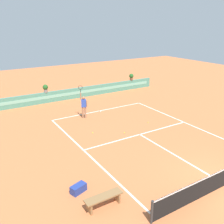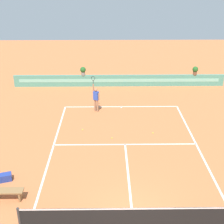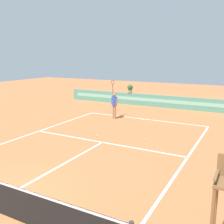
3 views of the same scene
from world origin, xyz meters
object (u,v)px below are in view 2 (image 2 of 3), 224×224
object	(u,v)px
bench_courtside	(5,193)
potted_plant_left	(83,70)
tennis_ball_mid_court	(83,130)
gear_bag	(4,178)
tennis_ball_near_baseline	(153,133)
tennis_player	(96,98)
tennis_ball_by_sideline	(112,138)
potted_plant_far_right	(195,70)

from	to	relation	value
bench_courtside	potted_plant_left	xyz separation A→B (m)	(2.39, 14.70, 1.04)
bench_courtside	tennis_ball_mid_court	bearing A→B (deg)	66.09
gear_bag	tennis_ball_near_baseline	size ratio (longest dim) A/B	10.29
bench_courtside	tennis_player	xyz separation A→B (m)	(3.65, 9.40, 0.67)
tennis_ball_mid_court	tennis_ball_by_sideline	size ratio (longest dim) A/B	1.00
gear_bag	potted_plant_left	world-z (taller)	potted_plant_left
tennis_ball_by_sideline	potted_plant_left	size ratio (longest dim) A/B	0.09
tennis_player	tennis_ball_by_sideline	distance (m)	4.24
bench_courtside	potted_plant_far_right	bearing A→B (deg)	50.94
gear_bag	tennis_ball_by_sideline	bearing A→B (deg)	37.93
bench_courtside	gear_bag	bearing A→B (deg)	109.49
gear_bag	tennis_ball_near_baseline	world-z (taller)	gear_bag
gear_bag	tennis_ball_near_baseline	distance (m)	9.03
tennis_ball_near_baseline	potted_plant_left	distance (m)	10.03
gear_bag	tennis_player	size ratio (longest dim) A/B	0.27
tennis_ball_by_sideline	tennis_ball_near_baseline	bearing A→B (deg)	13.53
tennis_player	potted_plant_left	xyz separation A→B (m)	(-1.26, 5.30, 0.36)
tennis_ball_mid_court	potted_plant_left	bearing A→B (deg)	93.51
potted_plant_far_right	tennis_ball_mid_court	bearing A→B (deg)	-137.86
tennis_player	gear_bag	bearing A→B (deg)	-117.23
tennis_ball_by_sideline	potted_plant_far_right	distance (m)	11.83
bench_courtside	tennis_ball_by_sideline	world-z (taller)	bench_courtside
tennis_player	tennis_ball_mid_court	world-z (taller)	tennis_player
bench_courtside	gear_bag	xyz separation A→B (m)	(-0.48, 1.37, -0.20)
potted_plant_far_right	gear_bag	bearing A→B (deg)	-132.95
tennis_ball_mid_court	potted_plant_left	world-z (taller)	potted_plant_left
bench_courtside	tennis_player	distance (m)	10.10
tennis_ball_near_baseline	tennis_ball_by_sideline	size ratio (longest dim) A/B	1.00
tennis_ball_near_baseline	tennis_ball_mid_court	xyz separation A→B (m)	(-4.35, 0.49, 0.00)
bench_courtside	potted_plant_left	world-z (taller)	potted_plant_left
tennis_player	tennis_ball_mid_court	xyz separation A→B (m)	(-0.76, -2.88, -1.02)
tennis_ball_mid_court	gear_bag	bearing A→B (deg)	-123.21
gear_bag	potted_plant_far_right	bearing A→B (deg)	47.05
gear_bag	tennis_ball_by_sideline	xyz separation A→B (m)	(5.20, 4.05, -0.15)
tennis_ball_near_baseline	tennis_ball_mid_court	distance (m)	4.38
potted_plant_left	tennis_ball_mid_court	bearing A→B (deg)	-86.49
bench_courtside	tennis_ball_mid_court	world-z (taller)	bench_courtside
potted_plant_far_right	tennis_ball_near_baseline	bearing A→B (deg)	-118.37
tennis_ball_by_sideline	potted_plant_far_right	world-z (taller)	potted_plant_far_right
potted_plant_left	potted_plant_far_right	world-z (taller)	same
gear_bag	tennis_ball_by_sideline	size ratio (longest dim) A/B	10.29
bench_courtside	tennis_player	size ratio (longest dim) A/B	0.62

